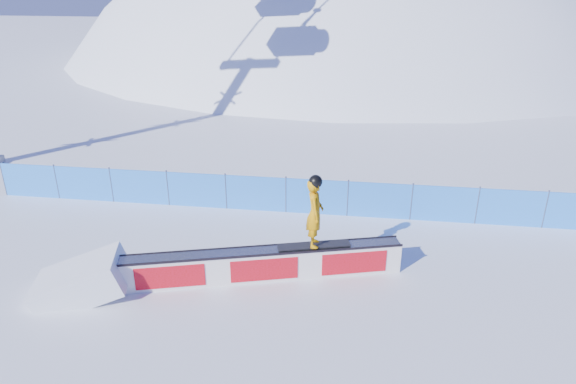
# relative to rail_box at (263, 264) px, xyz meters

# --- Properties ---
(ground) EXTENTS (160.00, 160.00, 0.00)m
(ground) POSITION_rel_rail_box_xyz_m (0.99, -0.46, -0.42)
(ground) COLOR silver
(ground) RESTS_ON ground
(snow_hill) EXTENTS (64.00, 64.00, 64.00)m
(snow_hill) POSITION_rel_rail_box_xyz_m (0.99, 41.54, -18.42)
(snow_hill) COLOR white
(snow_hill) RESTS_ON ground
(safety_fence) EXTENTS (22.05, 0.05, 1.30)m
(safety_fence) POSITION_rel_rail_box_xyz_m (0.99, 4.04, 0.18)
(safety_fence) COLOR #2A7FF3
(safety_fence) RESTS_ON ground
(rail_box) EXTENTS (7.00, 2.48, 0.86)m
(rail_box) POSITION_rel_rail_box_xyz_m (0.00, 0.00, 0.00)
(rail_box) COLOR white
(rail_box) RESTS_ON ground
(snow_ramp) EXTENTS (2.55, 1.97, 1.40)m
(snow_ramp) POSITION_rel_rail_box_xyz_m (-4.29, -1.25, -0.42)
(snow_ramp) COLOR silver
(snow_ramp) RESTS_ON ground
(snowboarder) EXTENTS (1.87, 0.84, 1.93)m
(snowboarder) POSITION_rel_rail_box_xyz_m (1.25, 0.37, 1.39)
(snowboarder) COLOR black
(snowboarder) RESTS_ON rail_box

